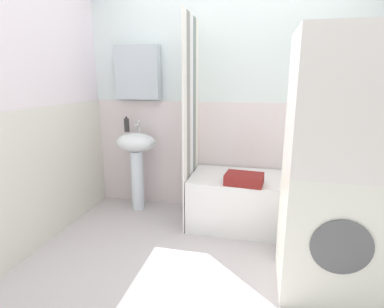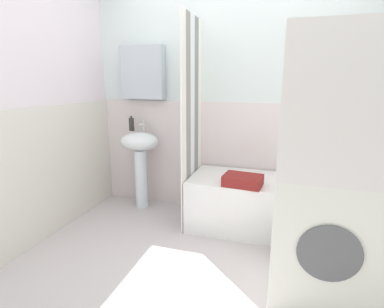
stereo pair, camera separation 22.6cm
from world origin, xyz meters
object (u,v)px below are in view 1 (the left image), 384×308
Objects in this scene: soap_dispenser at (127,125)px; sink at (136,154)px; bathtub at (264,203)px; conditioner_bottle at (329,164)px; towel_folded at (244,179)px; shampoo_bottle at (316,166)px; washer_dryer_stack at (337,170)px.

sink is at bearing -28.43° from soap_dispenser.
sink reaches higher than bathtub.
bathtub is 6.42× the size of conditioner_bottle.
towel_folded is (1.31, -0.42, -0.39)m from soap_dispenser.
towel_folded is (-0.19, -0.21, 0.30)m from bathtub.
towel_folded is (-0.68, -0.45, -0.04)m from shampoo_bottle.
soap_dispenser is at bearing -179.09° from shampoo_bottle.
sink is at bearing 163.72° from towel_folded.
shampoo_bottle is (-0.12, -0.04, -0.02)m from conditioner_bottle.
shampoo_bottle is 0.56× the size of towel_folded.
towel_folded is (1.19, -0.35, -0.08)m from sink.
soap_dispenser is (-0.13, 0.07, 0.31)m from sink.
bathtub is at bearing 48.05° from towel_folded.
bathtub is (1.50, -0.20, -0.69)m from soap_dispenser.
washer_dryer_stack is (1.80, -0.95, 0.22)m from sink.
conditioner_bottle reaches higher than bathtub.
washer_dryer_stack is at bearing -44.44° from towel_folded.
conditioner_bottle is (0.62, 0.27, 0.36)m from bathtub.
soap_dispenser reaches higher than shampoo_bottle.
shampoo_bottle is 1.08m from washer_dryer_stack.
soap_dispenser reaches higher than towel_folded.
shampoo_bottle is at bearing 0.91° from soap_dispenser.
shampoo_bottle is (2.00, 0.03, -0.35)m from soap_dispenser.
towel_folded is 0.91m from washer_dryer_stack.
conditioner_bottle is 0.13m from shampoo_bottle.
washer_dryer_stack is (0.42, -0.81, 0.61)m from bathtub.
towel_folded reaches higher than bathtub.
sink is 1.44m from bathtub.
shampoo_bottle is 0.82m from towel_folded.
sink is at bearing -176.04° from conditioner_bottle.
conditioner_bottle reaches higher than towel_folded.
soap_dispenser reaches higher than bathtub.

